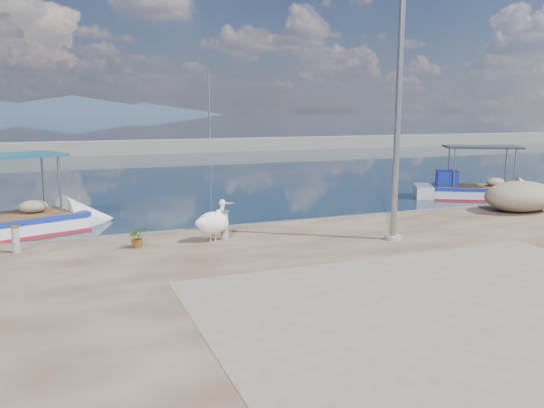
{
  "coord_description": "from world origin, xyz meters",
  "views": [
    {
      "loc": [
        -5.28,
        -9.47,
        3.8
      ],
      "look_at": [
        0.0,
        3.8,
        1.3
      ],
      "focal_mm": 35.0,
      "sensor_mm": 36.0,
      "label": 1
    }
  ],
  "objects_px": {
    "pelican": "(213,222)",
    "lamp_post": "(397,111)",
    "boat_right": "(477,194)",
    "bollard_near": "(224,223)",
    "boat_left": "(8,228)"
  },
  "relations": [
    {
      "from": "boat_left",
      "to": "pelican",
      "type": "bearing_deg",
      "value": -64.3
    },
    {
      "from": "pelican",
      "to": "bollard_near",
      "type": "relative_size",
      "value": 1.41
    },
    {
      "from": "pelican",
      "to": "lamp_post",
      "type": "xyz_separation_m",
      "value": [
        4.42,
        -1.5,
        2.8
      ]
    },
    {
      "from": "boat_right",
      "to": "bollard_near",
      "type": "height_order",
      "value": "boat_right"
    },
    {
      "from": "bollard_near",
      "to": "boat_right",
      "type": "bearing_deg",
      "value": 21.46
    },
    {
      "from": "boat_right",
      "to": "pelican",
      "type": "height_order",
      "value": "boat_right"
    },
    {
      "from": "boat_right",
      "to": "pelican",
      "type": "relative_size",
      "value": 5.13
    },
    {
      "from": "boat_right",
      "to": "bollard_near",
      "type": "relative_size",
      "value": 7.22
    },
    {
      "from": "lamp_post",
      "to": "bollard_near",
      "type": "relative_size",
      "value": 8.77
    },
    {
      "from": "lamp_post",
      "to": "bollard_near",
      "type": "bearing_deg",
      "value": 158.8
    },
    {
      "from": "boat_left",
      "to": "boat_right",
      "type": "distance_m",
      "value": 18.72
    },
    {
      "from": "pelican",
      "to": "lamp_post",
      "type": "height_order",
      "value": "lamp_post"
    },
    {
      "from": "boat_left",
      "to": "lamp_post",
      "type": "bearing_deg",
      "value": -54.3
    },
    {
      "from": "boat_left",
      "to": "bollard_near",
      "type": "height_order",
      "value": "boat_left"
    },
    {
      "from": "boat_left",
      "to": "pelican",
      "type": "distance_m",
      "value": 7.33
    }
  ]
}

